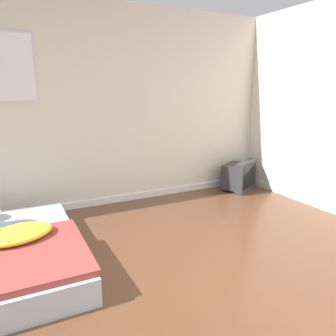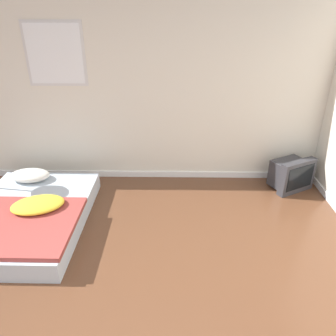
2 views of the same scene
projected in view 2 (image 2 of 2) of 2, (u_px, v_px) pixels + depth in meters
name	position (u px, v px, depth m)	size (l,w,h in m)	color
wall_back	(123.00, 91.00, 4.40)	(7.87, 0.08, 2.60)	silver
mattress_bed	(28.00, 215.00, 3.81)	(1.33, 1.82, 0.37)	silver
crt_tv	(291.00, 174.00, 4.55)	(0.62, 0.57, 0.46)	#333338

